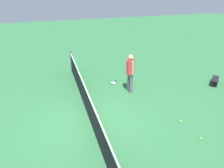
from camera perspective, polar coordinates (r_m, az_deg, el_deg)
ground_plane at (r=8.97m, az=-5.02°, el=-8.32°), size 40.00×40.00×0.00m
court_net at (r=8.71m, az=-5.15°, el=-5.55°), size 10.09×0.09×1.07m
player_near_side at (r=10.57m, az=4.23°, el=3.14°), size 0.53×0.38×1.70m
tennis_racket_near_player at (r=11.81m, az=0.41°, el=0.33°), size 0.56×0.50×0.03m
tennis_ball_by_net at (r=9.16m, az=15.43°, el=-8.23°), size 0.07×0.07×0.07m
tennis_ball_baseline at (r=8.51m, az=19.69°, el=-11.64°), size 0.07×0.07×0.07m
equipment_bag at (r=12.56m, az=22.44°, el=0.55°), size 0.78×0.75×0.28m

